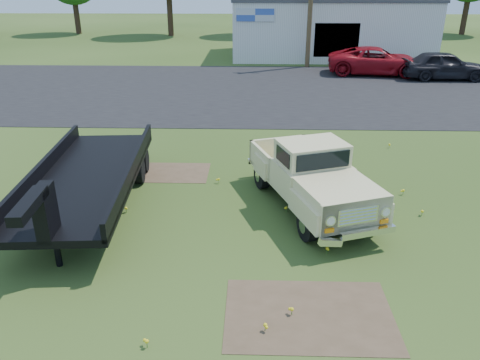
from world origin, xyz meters
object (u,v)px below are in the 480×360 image
object	(u,v)px
red_pickup	(376,61)
dark_sedan	(444,66)
flatbed_trailer	(87,172)
vintage_pickup_truck	(311,175)

from	to	relation	value
red_pickup	dark_sedan	xyz separation A→B (m)	(3.56, -1.41, 0.00)
flatbed_trailer	vintage_pickup_truck	bearing A→B (deg)	-2.47
vintage_pickup_truck	dark_sedan	xyz separation A→B (m)	(9.53, 16.77, -0.09)
vintage_pickup_truck	red_pickup	world-z (taller)	vintage_pickup_truck
vintage_pickup_truck	red_pickup	bearing A→B (deg)	52.45
red_pickup	dark_sedan	bearing A→B (deg)	-104.10
flatbed_trailer	dark_sedan	distance (m)	22.78
red_pickup	vintage_pickup_truck	bearing A→B (deg)	169.35
flatbed_trailer	red_pickup	bearing A→B (deg)	53.38
vintage_pickup_truck	dark_sedan	bearing A→B (deg)	41.03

